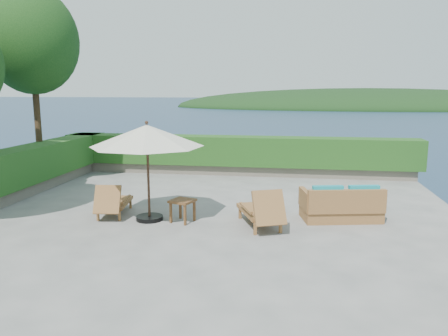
% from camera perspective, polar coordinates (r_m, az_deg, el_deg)
% --- Properties ---
extents(ground, '(12.00, 12.00, 0.00)m').
position_cam_1_polar(ground, '(10.09, -2.41, -6.91)').
color(ground, gray).
rests_on(ground, ground).
extents(foundation, '(12.00, 12.00, 3.00)m').
position_cam_1_polar(foundation, '(10.65, -2.34, -14.91)').
color(foundation, '#595147').
rests_on(foundation, ocean).
extents(offshore_island, '(126.00, 57.60, 12.60)m').
position_cam_1_polar(offshore_island, '(151.34, 17.87, 7.53)').
color(offshore_island, black).
rests_on(offshore_island, ocean).
extents(planter_wall_far, '(12.00, 0.60, 0.36)m').
position_cam_1_polar(planter_wall_far, '(15.42, 1.67, -0.19)').
color(planter_wall_far, gray).
rests_on(planter_wall_far, ground).
extents(hedge_far, '(12.40, 0.90, 1.00)m').
position_cam_1_polar(hedge_far, '(15.32, 1.68, 2.28)').
color(hedge_far, '#134315').
rests_on(hedge_far, planter_wall_far).
extents(tree_far, '(2.80, 2.80, 6.03)m').
position_cam_1_polar(tree_far, '(14.99, -23.83, 14.88)').
color(tree_far, '#47331B').
rests_on(tree_far, ground).
extents(patio_umbrella, '(3.11, 3.11, 2.29)m').
position_cam_1_polar(patio_umbrella, '(9.91, -10.02, 4.06)').
color(patio_umbrella, black).
rests_on(patio_umbrella, ground).
extents(lounge_left, '(0.77, 1.50, 0.83)m').
position_cam_1_polar(lounge_left, '(10.71, -14.29, -4.29)').
color(lounge_left, olive).
rests_on(lounge_left, ground).
extents(lounge_right, '(1.21, 1.73, 0.93)m').
position_cam_1_polar(lounge_right, '(9.55, 4.92, -5.52)').
color(lounge_right, olive).
rests_on(lounge_right, ground).
extents(side_table, '(0.62, 0.62, 0.52)m').
position_cam_1_polar(side_table, '(9.93, -5.44, -4.66)').
color(side_table, brown).
rests_on(side_table, ground).
extents(wicker_loveseat, '(1.93, 1.25, 0.87)m').
position_cam_1_polar(wicker_loveseat, '(10.40, 15.09, -4.81)').
color(wicker_loveseat, olive).
rests_on(wicker_loveseat, ground).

